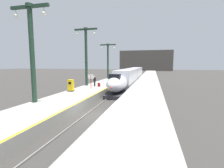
# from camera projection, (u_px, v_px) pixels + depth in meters

# --- Properties ---
(ground_plane) EXTENTS (260.00, 260.00, 0.00)m
(ground_plane) POSITION_uv_depth(u_px,v_px,m) (94.00, 115.00, 15.14)
(ground_plane) COLOR #33302D
(platform_left) EXTENTS (4.80, 110.00, 1.05)m
(platform_left) POSITION_uv_depth(u_px,v_px,m) (114.00, 81.00, 39.88)
(platform_left) COLOR gray
(platform_left) RESTS_ON ground
(platform_right) EXTENTS (4.80, 110.00, 1.05)m
(platform_right) POSITION_uv_depth(u_px,v_px,m) (148.00, 82.00, 37.93)
(platform_right) COLOR gray
(platform_right) RESTS_ON ground
(platform_left_safety_stripe) EXTENTS (0.20, 107.80, 0.01)m
(platform_left_safety_stripe) POSITION_uv_depth(u_px,v_px,m) (123.00, 79.00, 39.27)
(platform_left_safety_stripe) COLOR yellow
(platform_left_safety_stripe) RESTS_ON platform_left
(rail_main_left) EXTENTS (0.08, 110.00, 0.12)m
(rail_main_left) POSITION_uv_depth(u_px,v_px,m) (129.00, 82.00, 41.79)
(rail_main_left) COLOR slate
(rail_main_left) RESTS_ON ground
(rail_main_right) EXTENTS (0.08, 110.00, 0.12)m
(rail_main_right) POSITION_uv_depth(u_px,v_px,m) (135.00, 83.00, 41.43)
(rail_main_right) COLOR slate
(rail_main_right) RESTS_ON ground
(highspeed_train_main) EXTENTS (2.92, 38.56, 3.60)m
(highspeed_train_main) POSITION_uv_depth(u_px,v_px,m) (131.00, 76.00, 39.13)
(highspeed_train_main) COLOR silver
(highspeed_train_main) RESTS_ON ground
(station_column_near) EXTENTS (4.00, 0.68, 9.11)m
(station_column_near) POSITION_uv_depth(u_px,v_px,m) (32.00, 45.00, 15.22)
(station_column_near) COLOR #1E3828
(station_column_near) RESTS_ON platform_left
(station_column_mid) EXTENTS (4.00, 0.68, 9.67)m
(station_column_mid) POSITION_uv_depth(u_px,v_px,m) (86.00, 51.00, 27.58)
(station_column_mid) COLOR #1E3828
(station_column_mid) RESTS_ON platform_left
(station_column_far) EXTENTS (4.00, 0.68, 8.67)m
(station_column_far) POSITION_uv_depth(u_px,v_px,m) (108.00, 58.00, 40.96)
(station_column_far) COLOR #1E3828
(station_column_far) RESTS_ON platform_left
(passenger_near_edge) EXTENTS (0.55, 0.33, 1.69)m
(passenger_near_edge) POSITION_uv_depth(u_px,v_px,m) (95.00, 80.00, 27.07)
(passenger_near_edge) COLOR #23232D
(passenger_near_edge) RESTS_ON platform_left
(rolling_suitcase) EXTENTS (0.40, 0.22, 0.98)m
(rolling_suitcase) POSITION_uv_depth(u_px,v_px,m) (99.00, 85.00, 26.73)
(rolling_suitcase) COLOR maroon
(rolling_suitcase) RESTS_ON platform_left
(ticket_machine_yellow) EXTENTS (0.76, 0.62, 1.60)m
(ticket_machine_yellow) POSITION_uv_depth(u_px,v_px,m) (71.00, 86.00, 22.05)
(ticket_machine_yellow) COLOR yellow
(ticket_machine_yellow) RESTS_ON platform_left
(departure_info_board) EXTENTS (0.90, 0.10, 2.12)m
(departure_info_board) POSITION_uv_depth(u_px,v_px,m) (91.00, 79.00, 24.54)
(departure_info_board) COLOR maroon
(departure_info_board) RESTS_ON platform_left
(terminus_back_wall) EXTENTS (36.00, 2.00, 14.00)m
(terminus_back_wall) POSITION_uv_depth(u_px,v_px,m) (146.00, 61.00, 112.50)
(terminus_back_wall) COLOR #4C4742
(terminus_back_wall) RESTS_ON ground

